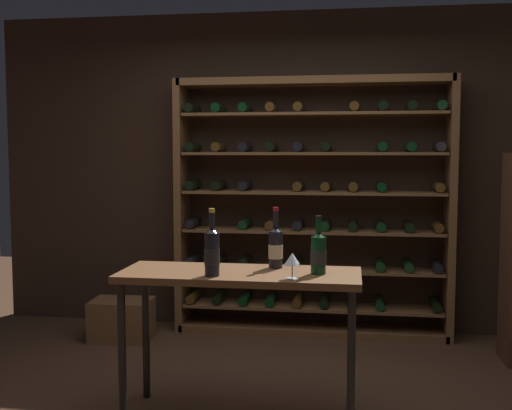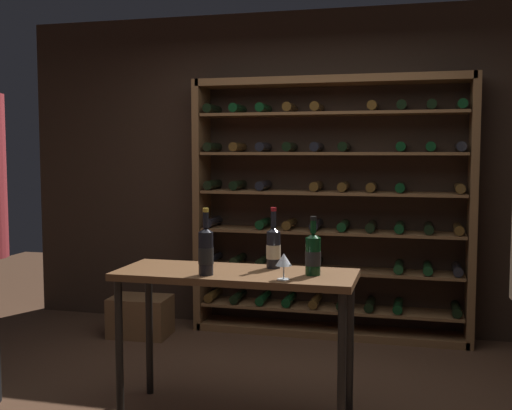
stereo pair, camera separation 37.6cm
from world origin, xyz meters
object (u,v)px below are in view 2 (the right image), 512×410
wine_rack (329,208)px  tasting_table (236,288)px  wine_bottle_amber_reserve (206,251)px  wine_crate (140,316)px  wine_bottle_red_label (313,254)px  wine_glass_stemmed_center (284,261)px  wine_bottle_gold_foil (273,247)px

wine_rack → tasting_table: size_ratio=1.68×
tasting_table → wine_bottle_amber_reserve: size_ratio=3.67×
wine_rack → tasting_table: wine_rack is taller
wine_rack → wine_crate: 1.80m
wine_bottle_amber_reserve → wine_bottle_red_label: bearing=14.0°
wine_bottle_red_label → wine_glass_stemmed_center: bearing=-127.8°
tasting_table → wine_bottle_amber_reserve: bearing=-131.9°
wine_bottle_gold_foil → wine_glass_stemmed_center: 0.34m
wine_bottle_amber_reserve → wine_crate: bearing=126.1°
tasting_table → wine_bottle_red_label: 0.49m
wine_bottle_gold_foil → wine_bottle_amber_reserve: 0.43m
wine_rack → wine_bottle_red_label: (0.15, -1.76, -0.09)m
tasting_table → wine_glass_stemmed_center: size_ratio=9.61×
wine_rack → wine_bottle_red_label: 1.77m
wine_crate → wine_glass_stemmed_center: bearing=-44.8°
wine_crate → wine_bottle_gold_foil: 2.01m
wine_rack → wine_glass_stemmed_center: wine_rack is taller
wine_rack → tasting_table: bearing=-99.3°
wine_crate → wine_bottle_gold_foil: size_ratio=1.36×
wine_glass_stemmed_center → wine_bottle_red_label: bearing=52.2°
wine_crate → wine_bottle_red_label: size_ratio=1.49×
wine_rack → wine_bottle_amber_reserve: 1.95m
wine_bottle_amber_reserve → wine_glass_stemmed_center: 0.44m
wine_crate → wine_bottle_amber_reserve: bearing=-53.9°
wine_rack → wine_glass_stemmed_center: bearing=-89.3°
tasting_table → wine_bottle_red_label: (0.44, -0.00, 0.22)m
wine_crate → wine_bottle_gold_foil: bearing=-40.6°
tasting_table → wine_crate: size_ratio=2.82×
wine_glass_stemmed_center → wine_rack: bearing=90.7°
wine_crate → wine_bottle_gold_foil: wine_bottle_gold_foil is taller
wine_crate → wine_glass_stemmed_center: 2.29m
tasting_table → wine_crate: bearing=132.1°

